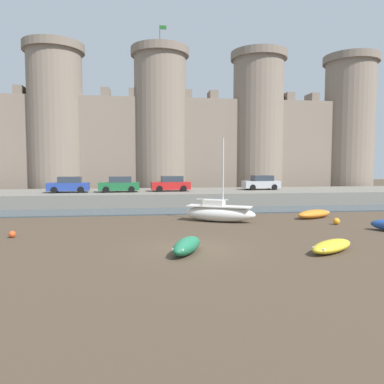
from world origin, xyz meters
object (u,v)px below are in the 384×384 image
object	(u,v)px
rowboat_foreground_right	(332,246)
car_quay_centre_west	(119,185)
rowboat_midflat_right	(314,214)
car_quay_west	(261,183)
sailboat_foreground_left	(219,213)
car_quay_east	(171,184)
rowboat_midflat_left	(187,245)
car_quay_centre_east	(69,185)
mooring_buoy_near_channel	(12,234)
mooring_buoy_near_shore	(336,221)

from	to	relation	value
rowboat_foreground_right	car_quay_centre_west	distance (m)	25.29
rowboat_midflat_right	car_quay_west	xyz separation A→B (m)	(-0.09, 13.07, 1.80)
car_quay_west	car_quay_centre_west	distance (m)	15.82
sailboat_foreground_left	car_quay_east	bearing A→B (deg)	101.36
rowboat_midflat_left	car_quay_centre_west	bearing A→B (deg)	101.50
car_quay_centre_east	car_quay_centre_west	size ratio (longest dim) A/B	1.00
rowboat_midflat_right	mooring_buoy_near_channel	size ratio (longest dim) A/B	9.37
car_quay_centre_west	rowboat_midflat_right	bearing A→B (deg)	-35.98
car_quay_west	sailboat_foreground_left	bearing A→B (deg)	-119.15
rowboat_midflat_right	sailboat_foreground_left	distance (m)	7.89
sailboat_foreground_left	rowboat_midflat_left	bearing A→B (deg)	-110.34
mooring_buoy_near_channel	car_quay_east	xyz separation A→B (m)	(10.54, 17.21, 1.95)
rowboat_midflat_right	car_quay_centre_west	bearing A→B (deg)	144.02
mooring_buoy_near_channel	car_quay_centre_west	size ratio (longest dim) A/B	0.10
mooring_buoy_near_channel	mooring_buoy_near_shore	bearing A→B (deg)	5.22
rowboat_midflat_right	car_quay_east	distance (m)	16.01
mooring_buoy_near_shore	car_quay_centre_east	bearing A→B (deg)	144.79
rowboat_midflat_right	car_quay_centre_east	bearing A→B (deg)	151.08
rowboat_foreground_right	sailboat_foreground_left	bearing A→B (deg)	108.87
rowboat_foreground_right	mooring_buoy_near_shore	world-z (taller)	rowboat_foreground_right
sailboat_foreground_left	rowboat_midflat_left	xyz separation A→B (m)	(-3.54, -9.56, -0.29)
rowboat_foreground_right	car_quay_east	world-z (taller)	car_quay_east
rowboat_midflat_right	mooring_buoy_near_shore	size ratio (longest dim) A/B	7.80
mooring_buoy_near_shore	car_quay_west	size ratio (longest dim) A/B	0.11
rowboat_foreground_right	rowboat_midflat_right	bearing A→B (deg)	68.30
rowboat_midflat_left	car_quay_centre_east	xyz separation A→B (m)	(-9.49, 21.91, 1.76)
mooring_buoy_near_channel	car_quay_centre_east	size ratio (longest dim) A/B	0.10
rowboat_midflat_left	mooring_buoy_near_shore	size ratio (longest dim) A/B	6.43
mooring_buoy_near_channel	car_quay_centre_west	bearing A→B (deg)	72.91
mooring_buoy_near_shore	car_quay_east	bearing A→B (deg)	124.51
mooring_buoy_near_channel	car_quay_east	distance (m)	20.27
car_quay_west	mooring_buoy_near_shore	bearing A→B (deg)	-89.36
sailboat_foreground_left	rowboat_foreground_right	world-z (taller)	sailboat_foreground_left
sailboat_foreground_left	car_quay_centre_west	distance (m)	14.75
mooring_buoy_near_channel	car_quay_west	bearing A→B (deg)	41.19
rowboat_foreground_right	mooring_buoy_near_shore	xyz separation A→B (m)	(4.46, 7.71, -0.06)
sailboat_foreground_left	car_quay_east	world-z (taller)	sailboat_foreground_left
mooring_buoy_near_shore	mooring_buoy_near_channel	bearing A→B (deg)	-174.78
rowboat_midflat_right	car_quay_centre_east	size ratio (longest dim) A/B	0.89
sailboat_foreground_left	rowboat_foreground_right	distance (m)	10.74
rowboat_midflat_right	car_quay_west	size ratio (longest dim) A/B	0.89
mooring_buoy_near_shore	car_quay_centre_west	xyz separation A→B (m)	(-15.92, 14.76, 1.91)
rowboat_midflat_left	car_quay_centre_east	size ratio (longest dim) A/B	0.74
mooring_buoy_near_shore	car_quay_centre_west	bearing A→B (deg)	137.17
mooring_buoy_near_shore	car_quay_west	xyz separation A→B (m)	(-0.18, 16.33, 1.91)
rowboat_foreground_right	car_quay_east	distance (m)	23.85
car_quay_centre_west	car_quay_west	bearing A→B (deg)	5.72
mooring_buoy_near_shore	mooring_buoy_near_channel	size ratio (longest dim) A/B	1.20
car_quay_west	car_quay_centre_east	xyz separation A→B (m)	(-20.78, -1.54, 0.00)
mooring_buoy_near_channel	car_quay_centre_east	bearing A→B (deg)	89.72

